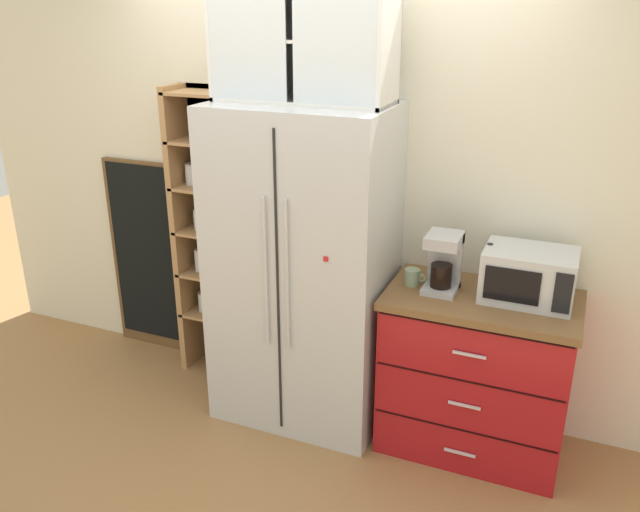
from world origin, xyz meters
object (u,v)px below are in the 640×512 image
at_px(mug_sage, 412,277).
at_px(bottle_clear, 487,271).
at_px(microwave, 529,275).
at_px(coffee_maker, 444,261).
at_px(refrigerator, 303,269).
at_px(chalkboard_menu, 150,257).

xyz_separation_m(mug_sage, bottle_clear, (0.37, 0.06, 0.07)).
height_order(microwave, mug_sage, microwave).
xyz_separation_m(microwave, coffee_maker, (-0.42, -0.04, 0.03)).
xyz_separation_m(coffee_maker, mug_sage, (-0.16, -0.01, -0.11)).
bearing_deg(microwave, mug_sage, -175.15).
distance_m(mug_sage, bottle_clear, 0.38).
height_order(refrigerator, microwave, refrigerator).
bearing_deg(chalkboard_menu, mug_sage, -7.73).
xyz_separation_m(microwave, bottle_clear, (-0.20, 0.01, -0.01)).
bearing_deg(chalkboard_menu, refrigerator, -12.93).
distance_m(microwave, chalkboard_menu, 2.50).
distance_m(coffee_maker, chalkboard_menu, 2.10).
bearing_deg(chalkboard_menu, bottle_clear, -4.99).
height_order(microwave, chalkboard_menu, chalkboard_menu).
height_order(bottle_clear, chalkboard_menu, chalkboard_menu).
bearing_deg(mug_sage, coffee_maker, 2.44).
xyz_separation_m(refrigerator, chalkboard_menu, (-1.28, 0.29, -0.24)).
height_order(refrigerator, chalkboard_menu, refrigerator).
relative_size(refrigerator, chalkboard_menu, 1.36).
height_order(refrigerator, mug_sage, refrigerator).
xyz_separation_m(refrigerator, microwave, (1.19, 0.09, 0.12)).
bearing_deg(microwave, coffee_maker, -174.25).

